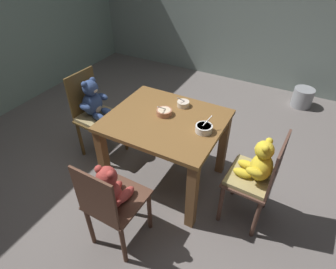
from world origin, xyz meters
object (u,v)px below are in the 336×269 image
teddy_chair_near_left (95,107)px  metal_pail (302,97)px  porridge_bowl_white_near_right (204,128)px  porridge_bowl_cream_far_center (183,104)px  dining_table (165,132)px  teddy_chair_near_front (111,195)px  teddy_chair_near_right (257,170)px  porridge_bowl_terracotta_center (164,112)px

teddy_chair_near_left → metal_pail: (1.87, 2.10, -0.45)m
porridge_bowl_white_near_right → porridge_bowl_cream_far_center: bearing=139.3°
porridge_bowl_white_near_right → metal_pail: bearing=73.3°
dining_table → metal_pail: (1.01, 2.15, -0.46)m
teddy_chair_near_front → porridge_bowl_white_near_right: teddy_chair_near_front is taller
teddy_chair_near_right → metal_pail: (0.16, 2.20, -0.43)m
porridge_bowl_cream_far_center → teddy_chair_near_left: bearing=-166.6°
dining_table → teddy_chair_near_left: teddy_chair_near_left is taller
dining_table → porridge_bowl_white_near_right: size_ratio=6.98×
teddy_chair_near_right → porridge_bowl_cream_far_center: bearing=-18.4°
porridge_bowl_terracotta_center → metal_pail: porridge_bowl_terracotta_center is taller
porridge_bowl_white_near_right → teddy_chair_near_front: bearing=-115.8°
dining_table → teddy_chair_near_left: (-0.85, 0.05, -0.01)m
porridge_bowl_cream_far_center → teddy_chair_near_front: bearing=-93.1°
porridge_bowl_white_near_right → porridge_bowl_cream_far_center: 0.42m
metal_pail → porridge_bowl_cream_far_center: bearing=-117.1°
porridge_bowl_terracotta_center → metal_pail: 2.43m
teddy_chair_near_front → porridge_bowl_white_near_right: bearing=-24.0°
dining_table → metal_pail: bearing=64.8°
teddy_chair_near_front → teddy_chair_near_left: bearing=47.0°
teddy_chair_near_front → metal_pail: bearing=-17.4°
dining_table → porridge_bowl_cream_far_center: porridge_bowl_cream_far_center is taller
porridge_bowl_terracotta_center → dining_table: bearing=-53.3°
teddy_chair_near_right → porridge_bowl_terracotta_center: teddy_chair_near_right is taller
dining_table → metal_pail: 2.42m
teddy_chair_near_front → porridge_bowl_cream_far_center: 1.07m
teddy_chair_near_right → teddy_chair_near_left: bearing=-0.4°
porridge_bowl_white_near_right → teddy_chair_near_right: bearing=-4.8°
porridge_bowl_terracotta_center → teddy_chair_near_front: bearing=-88.1°
teddy_chair_near_right → porridge_bowl_terracotta_center: (-0.89, 0.11, 0.21)m
porridge_bowl_cream_far_center → dining_table: bearing=-99.9°
teddy_chair_near_right → metal_pail: bearing=-91.3°
teddy_chair_near_front → porridge_bowl_terracotta_center: bearing=3.7°
teddy_chair_near_left → dining_table: bearing=1.5°
teddy_chair_near_left → teddy_chair_near_right: (1.70, -0.10, -0.02)m
metal_pail → teddy_chair_near_front: bearing=-109.2°
teddy_chair_near_right → teddy_chair_near_front: bearing=43.6°
porridge_bowl_cream_far_center → porridge_bowl_terracotta_center: porridge_bowl_terracotta_center is taller
porridge_bowl_cream_far_center → metal_pail: porridge_bowl_cream_far_center is taller
teddy_chair_near_front → dining_table: bearing=0.9°
dining_table → metal_pail: dining_table is taller
teddy_chair_near_right → metal_pail: size_ratio=3.25×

